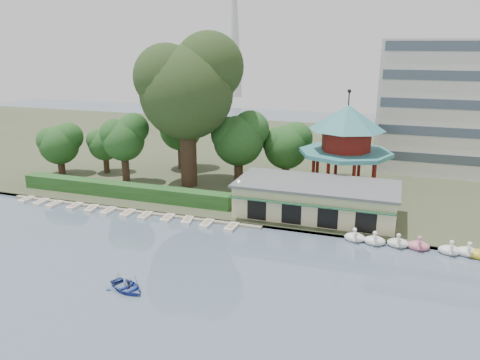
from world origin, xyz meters
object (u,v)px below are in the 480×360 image
at_px(pavilion, 346,140).
at_px(big_tree, 188,85).
at_px(rowboat_with_passengers, 127,284).
at_px(dock, 130,209).
at_px(boathouse, 316,199).

bearing_deg(pavilion, big_tree, -169.67).
distance_m(pavilion, rowboat_with_passengers, 35.37).
relative_size(dock, big_tree, 1.62).
height_order(dock, pavilion, pavilion).
distance_m(boathouse, rowboat_with_passengers, 24.86).
relative_size(boathouse, pavilion, 1.38).
relative_size(dock, boathouse, 1.83).
bearing_deg(dock, rowboat_with_passengers, -59.31).
xyz_separation_m(dock, pavilion, (24.00, 14.80, 7.36)).
height_order(pavilion, rowboat_with_passengers, pavilion).
height_order(boathouse, rowboat_with_passengers, boathouse).
height_order(pavilion, big_tree, big_tree).
distance_m(boathouse, pavilion, 11.43).
bearing_deg(pavilion, rowboat_with_passengers, -113.69).
bearing_deg(rowboat_with_passengers, pavilion, 66.31).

